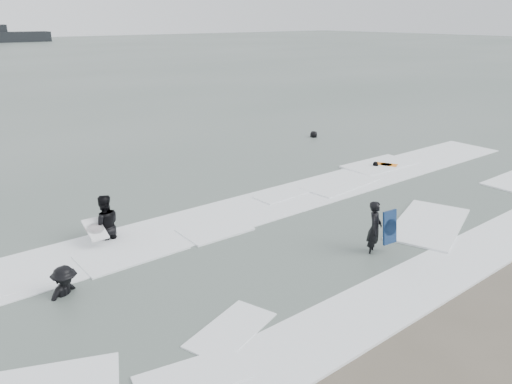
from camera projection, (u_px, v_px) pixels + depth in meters
ground at (378, 286)px, 12.49m from camera, size 320.00×320.00×0.00m
surfer_centre at (372, 254)px, 14.18m from camera, size 0.70×0.62×1.61m
surfer_wading at (106, 239)px, 15.08m from camera, size 1.08×0.91×1.97m
surfer_breaker at (67, 297)px, 11.99m from camera, size 1.24×1.02×1.67m
surfer_right_near at (375, 168)px, 22.07m from camera, size 0.93×0.59×1.47m
surfer_right_far at (314, 138)px, 27.54m from camera, size 0.86×0.67×1.54m
surf_foam at (282, 236)px, 15.23m from camera, size 30.03×9.06×0.09m
bodyboards at (303, 200)px, 16.87m from camera, size 13.92×6.17×1.25m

